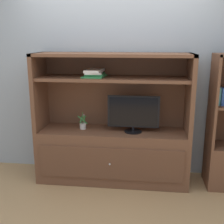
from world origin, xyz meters
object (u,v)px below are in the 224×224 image
Objects in this scene: tv_monitor at (133,113)px; media_console at (113,142)px; potted_plant at (83,125)px; magazine_stack at (95,73)px; upright_book_row at (223,96)px.

media_console is at bearing 171.71° from tv_monitor.
tv_monitor is at bearing -4.14° from potted_plant.
potted_plant is at bearing 175.86° from tv_monitor.
media_console is at bearing 2.11° from magazine_stack.
magazine_stack reaches higher than tv_monitor.
potted_plant is 0.69m from magazine_stack.
media_console is at bearing 179.72° from upright_book_row.
magazine_stack is 1.54m from upright_book_row.
magazine_stack is (-0.22, -0.01, 0.87)m from media_console.
upright_book_row reaches higher than potted_plant.
magazine_stack is at bearing 176.43° from tv_monitor.
media_console is 1.45m from upright_book_row.
potted_plant is 0.97× the size of upright_book_row.
media_console reaches higher than tv_monitor.
media_console reaches higher than magazine_stack.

